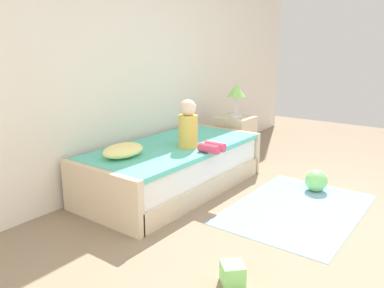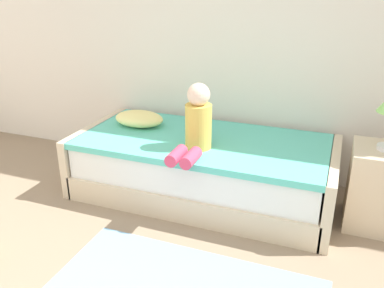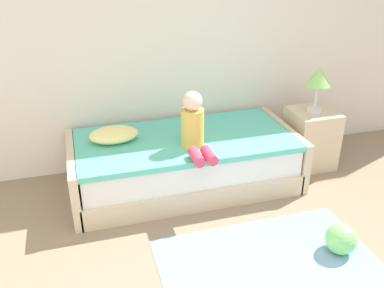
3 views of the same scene
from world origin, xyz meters
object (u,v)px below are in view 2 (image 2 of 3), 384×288
Objects in this scene: bed at (203,167)px; child_figure at (196,124)px; nightstand at (380,188)px; pillow at (139,119)px.

child_figure is (0.03, -0.23, 0.46)m from bed.
bed is at bearing 96.28° from child_figure.
child_figure is (-1.32, -0.25, 0.40)m from nightstand.
bed is 4.14× the size of child_figure.
nightstand is 1.41m from child_figure.
nightstand is 1.36× the size of pillow.
nightstand is 1.18× the size of child_figure.
pillow is (-0.65, 0.33, -0.14)m from child_figure.
pillow reaches higher than nightstand.
child_figure is 1.16× the size of pillow.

